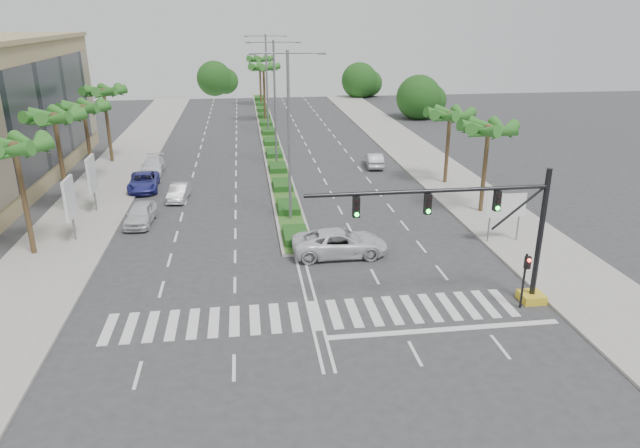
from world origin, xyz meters
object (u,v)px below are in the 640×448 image
object	(u,v)px
car_parked_a	(140,214)
car_parked_b	(179,192)
car_parked_c	(144,182)
car_crossing	(340,243)
car_parked_d	(153,166)
car_right	(374,160)

from	to	relation	value
car_parked_a	car_parked_b	size ratio (longest dim) A/B	1.14
car_parked_a	car_parked_c	size ratio (longest dim) A/B	0.85
car_parked_b	car_parked_a	bearing A→B (deg)	-105.00
car_parked_b	car_crossing	distance (m)	17.07
car_parked_c	car_parked_d	distance (m)	5.67
car_parked_a	car_crossing	world-z (taller)	car_crossing
car_parked_c	car_crossing	distance (m)	21.65
car_parked_b	car_parked_d	world-z (taller)	car_parked_d
car_parked_a	car_parked_c	world-z (taller)	car_parked_a
car_parked_d	car_crossing	size ratio (longest dim) A/B	0.82
car_parked_a	car_crossing	distance (m)	15.21
car_parked_d	car_right	bearing A→B (deg)	-1.84
car_parked_a	car_right	xyz separation A→B (m)	(20.28, 13.83, -0.05)
car_parked_a	car_parked_d	world-z (taller)	car_parked_a
car_parked_c	car_parked_d	bearing A→B (deg)	86.00
car_parked_a	car_parked_d	distance (m)	14.46
car_parked_b	car_right	distance (m)	19.91
car_parked_c	car_crossing	world-z (taller)	car_crossing
car_parked_b	car_parked_c	xyz separation A→B (m)	(-3.27, 3.22, 0.08)
car_parked_b	car_parked_d	distance (m)	9.48
car_parked_c	car_parked_d	size ratio (longest dim) A/B	1.07
car_parked_d	car_right	distance (m)	21.37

